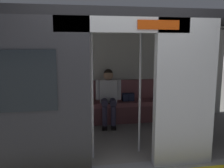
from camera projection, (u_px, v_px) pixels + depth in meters
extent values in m
plane|color=gray|center=(122.00, 168.00, 3.49)|extent=(60.00, 60.00, 0.00)
cube|color=silver|center=(185.00, 94.00, 3.46)|extent=(0.88, 0.12, 2.07)
cube|color=black|center=(186.00, 77.00, 3.41)|extent=(0.48, 0.02, 0.55)
cube|color=black|center=(10.00, 82.00, 2.95)|extent=(1.10, 0.02, 0.76)
cube|color=silver|center=(123.00, 25.00, 3.17)|extent=(1.76, 0.16, 0.20)
cube|color=#BF3F0C|center=(159.00, 25.00, 3.16)|extent=(0.56, 0.02, 0.12)
cube|color=black|center=(108.00, 21.00, 4.29)|extent=(6.40, 2.52, 0.12)
cube|color=gray|center=(109.00, 137.00, 4.63)|extent=(6.08, 2.36, 0.01)
cube|color=silver|center=(100.00, 75.00, 5.61)|extent=(6.08, 0.10, 2.07)
cube|color=#935156|center=(101.00, 90.00, 5.61)|extent=(3.52, 0.06, 0.45)
cube|color=white|center=(108.00, 26.00, 4.31)|extent=(4.48, 0.16, 0.03)
cube|color=gray|center=(122.00, 167.00, 3.49)|extent=(0.88, 0.19, 0.01)
cube|color=#935156|center=(102.00, 104.00, 5.44)|extent=(2.75, 0.44, 0.09)
cube|color=brown|center=(103.00, 117.00, 5.28)|extent=(2.75, 0.04, 0.37)
cube|color=silver|center=(108.00, 91.00, 5.40)|extent=(0.41, 0.27, 0.50)
sphere|color=tan|center=(108.00, 75.00, 5.34)|extent=(0.21, 0.21, 0.21)
sphere|color=black|center=(108.00, 73.00, 5.35)|extent=(0.19, 0.19, 0.19)
cylinder|color=silver|center=(119.00, 90.00, 5.37)|extent=(0.08, 0.08, 0.44)
cylinder|color=silver|center=(98.00, 90.00, 5.35)|extent=(0.08, 0.08, 0.44)
cylinder|color=#38334C|center=(113.00, 102.00, 5.24)|extent=(0.19, 0.41, 0.14)
cylinder|color=#38334C|center=(104.00, 102.00, 5.23)|extent=(0.19, 0.41, 0.14)
cylinder|color=#38334C|center=(113.00, 116.00, 5.08)|extent=(0.10, 0.10, 0.42)
cylinder|color=#38334C|center=(105.00, 117.00, 5.07)|extent=(0.10, 0.10, 0.42)
cube|color=black|center=(114.00, 128.00, 5.07)|extent=(0.13, 0.23, 0.06)
cube|color=black|center=(105.00, 128.00, 5.06)|extent=(0.13, 0.23, 0.06)
cube|color=#262D4C|center=(128.00, 97.00, 5.54)|extent=(0.26, 0.14, 0.17)
cube|color=#1A2035|center=(129.00, 98.00, 5.47)|extent=(0.02, 0.01, 0.14)
cube|color=#33723F|center=(89.00, 102.00, 5.35)|extent=(0.21, 0.26, 0.03)
cylinder|color=silver|center=(92.00, 92.00, 3.62)|extent=(0.04, 0.04, 2.05)
cylinder|color=silver|center=(140.00, 89.00, 3.86)|extent=(0.04, 0.04, 2.05)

